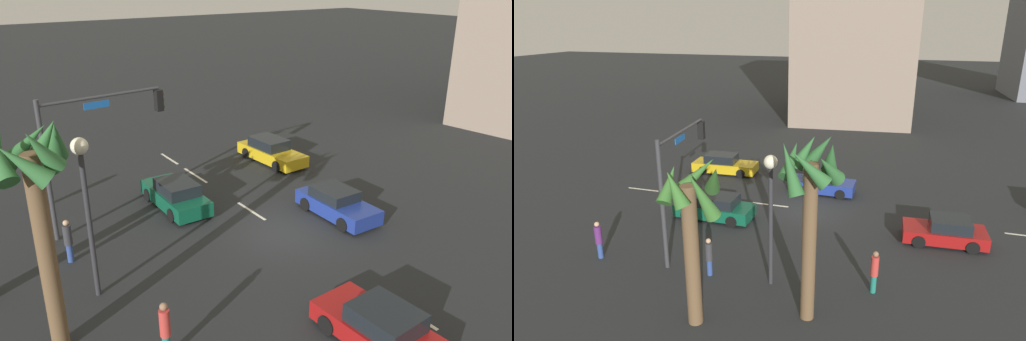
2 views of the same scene
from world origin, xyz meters
TOP-DOWN VIEW (x-y plane):
  - ground_plane at (0.00, 0.00)m, footprint 220.00×220.00m
  - lane_stripe_2 at (-6.86, 0.00)m, footprint 2.22×0.14m
  - lane_stripe_3 at (2.49, 0.00)m, footprint 2.27×0.14m
  - lane_stripe_4 at (8.02, 0.00)m, footprint 2.57×0.14m
  - lane_stripe_5 at (11.30, 0.00)m, footprint 2.26×0.14m
  - car_0 at (7.48, -4.79)m, footprint 4.70×2.01m
  - car_1 at (-0.12, -2.97)m, footprint 4.10×1.91m
  - car_3 at (4.90, 2.71)m, footprint 4.44×1.91m
  - car_4 at (-7.35, 2.04)m, footprint 4.09×2.10m
  - traffic_signal at (5.06, 6.33)m, footprint 0.79×5.62m
  - streetlamp at (-0.02, 8.14)m, footprint 0.56×0.56m
  - pedestrian_0 at (2.75, 8.30)m, footprint 0.42×0.42m
  - pedestrian_1 at (-4.26, 7.53)m, footprint 0.34×0.34m
  - pedestrian_2 at (8.31, 8.43)m, footprint 0.44×0.44m
  - palm_tree_0 at (-1.97, 9.98)m, footprint 2.43×2.40m

SIDE VIEW (x-z plane):
  - ground_plane at x=0.00m, z-range 0.00..0.00m
  - lane_stripe_2 at x=-6.86m, z-range 0.00..0.01m
  - lane_stripe_3 at x=2.49m, z-range 0.00..0.01m
  - lane_stripe_4 at x=8.02m, z-range 0.00..0.01m
  - lane_stripe_5 at x=11.30m, z-range 0.00..0.01m
  - car_1 at x=-0.12m, z-range -0.04..1.26m
  - car_4 at x=-7.35m, z-range -0.06..1.30m
  - car_3 at x=4.90m, z-range -0.05..1.33m
  - car_0 at x=7.48m, z-range -0.06..1.34m
  - pedestrian_0 at x=2.75m, z-range 0.06..1.84m
  - pedestrian_2 at x=8.31m, z-range 0.06..1.92m
  - pedestrian_1 at x=-4.26m, z-range 0.07..1.96m
  - streetlamp at x=-0.02m, z-range 1.19..6.92m
  - traffic_signal at x=5.06m, z-range 1.12..7.10m
  - palm_tree_0 at x=-1.97m, z-range 1.57..8.71m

